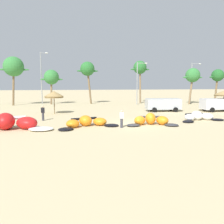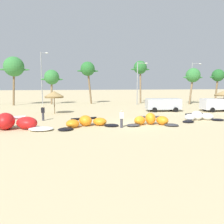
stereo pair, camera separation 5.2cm
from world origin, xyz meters
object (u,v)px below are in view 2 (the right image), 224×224
kite_far_left (5,124)px  palm_left_of_gap (88,70)px  parked_car_second (162,104)px  palm_leftmost (14,67)px  person_by_umbrellas (43,113)px  lamppost_west_center (42,76)px  kite_left_of_center (151,120)px  kite_center (198,117)px  palm_center_right (193,76)px  person_near_kites (122,119)px  palm_right_of_gap (218,76)px  kite_left (87,122)px  parked_van (218,104)px  lamppost_east_center (138,81)px  palm_left (52,78)px  palm_center_left (140,68)px  lamppost_east (192,81)px  beach_umbrella_middle (224,93)px  beach_umbrella_near_van (54,94)px

kite_far_left → palm_left_of_gap: (8.74, 24.11, 6.20)m
parked_car_second → palm_leftmost: size_ratio=0.57×
person_by_umbrellas → lamppost_west_center: size_ratio=0.16×
kite_left_of_center → kite_center: kite_left_of_center is taller
kite_center → palm_center_right: palm_center_right is taller
person_near_kites → palm_right_of_gap: 33.11m
kite_center → palm_right_of_gap: bearing=50.3°
palm_center_right → person_by_umbrellas: bearing=-150.2°
kite_left → lamppost_west_center: size_ratio=0.58×
palm_left_of_gap → person_by_umbrellas: bearing=-107.7°
kite_center → person_near_kites: (-9.13, -2.48, 0.44)m
kite_left_of_center → person_by_umbrellas: bearing=157.5°
kite_left_of_center → kite_far_left: bearing=-179.0°
parked_van → lamppost_east_center: (-8.15, 12.53, 3.49)m
palm_left → lamppost_west_center: bearing=160.4°
palm_leftmost → kite_left: bearing=-62.9°
person_by_umbrellas → lamppost_east_center: size_ratio=0.20×
person_near_kites → person_by_umbrellas: size_ratio=1.00×
kite_left → parked_van: size_ratio=1.17×
person_by_umbrellas → palm_center_left: 26.55m
parked_car_second → lamppost_east: 15.71m
beach_umbrella_middle → person_near_kites: beach_umbrella_middle is taller
kite_left_of_center → kite_center: size_ratio=0.96×
beach_umbrella_middle → person_by_umbrellas: beach_umbrella_middle is taller
lamppost_east_center → lamppost_east: 11.14m
parked_car_second → kite_left_of_center: bearing=-118.6°
beach_umbrella_middle → lamppost_west_center: bearing=150.6°
kite_left_of_center → palm_right_of_gap: bearing=43.4°
kite_left_of_center → beach_umbrella_near_van: 14.02m
palm_left_of_gap → lamppost_east: bearing=-9.1°
beach_umbrella_near_van → person_by_umbrellas: 5.69m
parked_van → palm_right_of_gap: palm_right_of_gap is taller
kite_center → palm_leftmost: size_ratio=0.60×
lamppost_east_center → person_by_umbrellas: bearing=-133.6°
parked_car_second → palm_center_right: (10.19, 9.61, 4.43)m
palm_leftmost → beach_umbrella_middle: bearing=-23.4°
kite_left → parked_car_second: size_ratio=1.15×
palm_leftmost → lamppost_east: (34.04, -2.46, -2.41)m
lamppost_east → lamppost_west_center: bearing=172.0°
kite_left → person_near_kites: 3.32m
beach_umbrella_near_van → palm_left: 14.61m
kite_far_left → palm_leftmost: 24.61m
parked_van → lamppost_east_center: size_ratio=0.62×
person_by_umbrellas → lamppost_east: size_ratio=0.20×
palm_left → palm_center_right: bearing=-9.9°
palm_left_of_gap → palm_right_of_gap: palm_left_of_gap is taller
palm_center_left → lamppost_east: size_ratio=1.07×
palm_leftmost → lamppost_west_center: size_ratio=0.89×
palm_leftmost → kite_center: bearing=-41.9°
beach_umbrella_middle → palm_left: (-25.99, 15.05, 2.60)m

